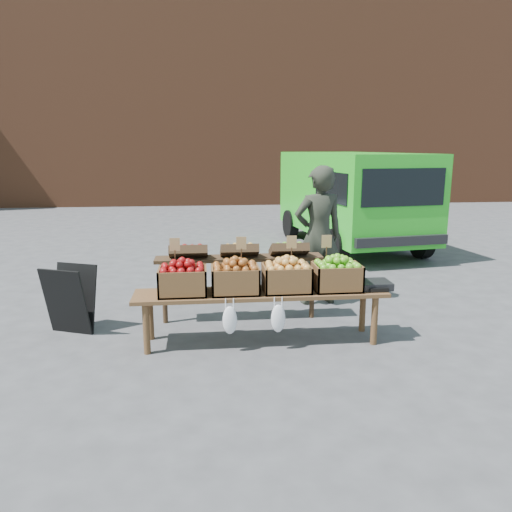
{
  "coord_description": "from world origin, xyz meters",
  "views": [
    {
      "loc": [
        -0.58,
        -5.02,
        2.09
      ],
      "look_at": [
        0.02,
        0.57,
        0.85
      ],
      "focal_mm": 35.0,
      "sensor_mm": 36.0,
      "label": 1
    }
  ],
  "objects_px": {
    "crate_russet_pears": "(235,280)",
    "crate_red_apples": "(286,278)",
    "delivery_van": "(351,201)",
    "display_bench": "(261,317)",
    "crate_golden_apples": "(183,281)",
    "back_table": "(239,279)",
    "vendor": "(318,236)",
    "chalkboard_sign": "(70,299)",
    "crate_green_apples": "(337,277)",
    "weighing_scale": "(374,285)"
  },
  "relations": [
    {
      "from": "crate_golden_apples",
      "to": "back_table",
      "type": "bearing_deg",
      "value": 48.12
    },
    {
      "from": "chalkboard_sign",
      "to": "crate_russet_pears",
      "type": "height_order",
      "value": "crate_russet_pears"
    },
    {
      "from": "chalkboard_sign",
      "to": "delivery_van",
      "type": "bearing_deg",
      "value": 66.91
    },
    {
      "from": "chalkboard_sign",
      "to": "display_bench",
      "type": "relative_size",
      "value": 0.29
    },
    {
      "from": "vendor",
      "to": "display_bench",
      "type": "xyz_separation_m",
      "value": [
        -0.92,
        -1.31,
        -0.64
      ]
    },
    {
      "from": "delivery_van",
      "to": "back_table",
      "type": "height_order",
      "value": "delivery_van"
    },
    {
      "from": "back_table",
      "to": "crate_red_apples",
      "type": "distance_m",
      "value": 0.87
    },
    {
      "from": "delivery_van",
      "to": "back_table",
      "type": "xyz_separation_m",
      "value": [
        -2.66,
        -4.36,
        -0.46
      ]
    },
    {
      "from": "vendor",
      "to": "crate_russet_pears",
      "type": "relative_size",
      "value": 3.71
    },
    {
      "from": "crate_green_apples",
      "to": "vendor",
      "type": "bearing_deg",
      "value": 85.8
    },
    {
      "from": "chalkboard_sign",
      "to": "weighing_scale",
      "type": "bearing_deg",
      "value": 13.55
    },
    {
      "from": "display_bench",
      "to": "crate_red_apples",
      "type": "relative_size",
      "value": 5.4
    },
    {
      "from": "vendor",
      "to": "crate_russet_pears",
      "type": "distance_m",
      "value": 1.78
    },
    {
      "from": "delivery_van",
      "to": "display_bench",
      "type": "bearing_deg",
      "value": -124.29
    },
    {
      "from": "crate_golden_apples",
      "to": "crate_russet_pears",
      "type": "relative_size",
      "value": 1.0
    },
    {
      "from": "crate_russet_pears",
      "to": "weighing_scale",
      "type": "distance_m",
      "value": 1.53
    },
    {
      "from": "weighing_scale",
      "to": "crate_green_apples",
      "type": "bearing_deg",
      "value": 180.0
    },
    {
      "from": "crate_golden_apples",
      "to": "chalkboard_sign",
      "type": "bearing_deg",
      "value": 158.57
    },
    {
      "from": "vendor",
      "to": "chalkboard_sign",
      "type": "distance_m",
      "value": 3.19
    },
    {
      "from": "chalkboard_sign",
      "to": "crate_green_apples",
      "type": "xyz_separation_m",
      "value": [
        2.94,
        -0.51,
        0.32
      ]
    },
    {
      "from": "delivery_van",
      "to": "crate_green_apples",
      "type": "relative_size",
      "value": 8.75
    },
    {
      "from": "vendor",
      "to": "weighing_scale",
      "type": "relative_size",
      "value": 5.45
    },
    {
      "from": "crate_golden_apples",
      "to": "crate_green_apples",
      "type": "distance_m",
      "value": 1.65
    },
    {
      "from": "vendor",
      "to": "crate_golden_apples",
      "type": "bearing_deg",
      "value": 27.32
    },
    {
      "from": "vendor",
      "to": "crate_green_apples",
      "type": "relative_size",
      "value": 3.71
    },
    {
      "from": "back_table",
      "to": "crate_green_apples",
      "type": "distance_m",
      "value": 1.25
    },
    {
      "from": "delivery_van",
      "to": "display_bench",
      "type": "distance_m",
      "value": 5.69
    },
    {
      "from": "crate_russet_pears",
      "to": "crate_green_apples",
      "type": "xyz_separation_m",
      "value": [
        1.1,
        0.0,
        0.0
      ]
    },
    {
      "from": "crate_green_apples",
      "to": "weighing_scale",
      "type": "bearing_deg",
      "value": 0.0
    },
    {
      "from": "display_bench",
      "to": "crate_green_apples",
      "type": "bearing_deg",
      "value": 0.0
    },
    {
      "from": "crate_russet_pears",
      "to": "crate_red_apples",
      "type": "distance_m",
      "value": 0.55
    },
    {
      "from": "chalkboard_sign",
      "to": "crate_green_apples",
      "type": "height_order",
      "value": "crate_green_apples"
    },
    {
      "from": "chalkboard_sign",
      "to": "crate_golden_apples",
      "type": "relative_size",
      "value": 1.58
    },
    {
      "from": "crate_golden_apples",
      "to": "crate_russet_pears",
      "type": "distance_m",
      "value": 0.55
    },
    {
      "from": "crate_red_apples",
      "to": "display_bench",
      "type": "bearing_deg",
      "value": 180.0
    },
    {
      "from": "display_bench",
      "to": "crate_golden_apples",
      "type": "xyz_separation_m",
      "value": [
        -0.82,
        0.0,
        0.42
      ]
    },
    {
      "from": "back_table",
      "to": "crate_golden_apples",
      "type": "bearing_deg",
      "value": -131.88
    },
    {
      "from": "delivery_van",
      "to": "weighing_scale",
      "type": "height_order",
      "value": "delivery_van"
    },
    {
      "from": "display_bench",
      "to": "crate_golden_apples",
      "type": "relative_size",
      "value": 5.4
    },
    {
      "from": "delivery_van",
      "to": "crate_golden_apples",
      "type": "bearing_deg",
      "value": -131.31
    },
    {
      "from": "crate_green_apples",
      "to": "weighing_scale",
      "type": "relative_size",
      "value": 1.47
    },
    {
      "from": "vendor",
      "to": "crate_red_apples",
      "type": "height_order",
      "value": "vendor"
    },
    {
      "from": "vendor",
      "to": "back_table",
      "type": "height_order",
      "value": "vendor"
    },
    {
      "from": "display_bench",
      "to": "crate_russet_pears",
      "type": "relative_size",
      "value": 5.4
    },
    {
      "from": "delivery_van",
      "to": "crate_russet_pears",
      "type": "height_order",
      "value": "delivery_van"
    },
    {
      "from": "vendor",
      "to": "weighing_scale",
      "type": "height_order",
      "value": "vendor"
    },
    {
      "from": "delivery_van",
      "to": "crate_red_apples",
      "type": "height_order",
      "value": "delivery_van"
    },
    {
      "from": "weighing_scale",
      "to": "vendor",
      "type": "bearing_deg",
      "value": 104.15
    },
    {
      "from": "delivery_van",
      "to": "crate_russet_pears",
      "type": "relative_size",
      "value": 8.75
    },
    {
      "from": "back_table",
      "to": "crate_golden_apples",
      "type": "xyz_separation_m",
      "value": [
        -0.65,
        -0.72,
        0.19
      ]
    }
  ]
}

